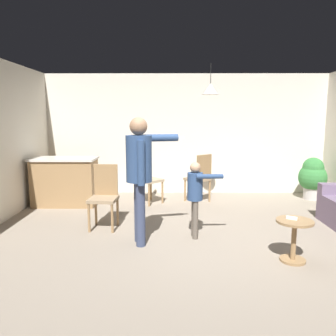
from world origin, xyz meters
name	(u,v)px	position (x,y,z in m)	size (l,w,h in m)	color
ground	(196,243)	(0.00, 0.00, 0.00)	(7.68, 7.68, 0.00)	gray
wall_back	(186,134)	(0.00, 3.20, 1.35)	(6.40, 0.10, 2.70)	silver
kitchen_counter	(65,181)	(-2.45, 2.04, 0.48)	(1.26, 0.66, 0.95)	#99754C
side_table_by_couch	(294,235)	(1.14, -0.56, 0.33)	(0.44, 0.44, 0.52)	#99754C
person_adult	(140,167)	(-0.77, 0.01, 1.08)	(0.80, 0.62, 1.74)	#384260
person_child	(196,191)	(0.01, 0.25, 0.69)	(0.59, 0.32, 1.11)	#60564C
dining_chair_by_counter	(104,194)	(-1.40, 0.69, 0.55)	(0.45, 0.45, 1.00)	#99754C
dining_chair_near_wall	(147,176)	(-0.82, 2.24, 0.55)	(0.59, 0.59, 1.00)	#99754C
dining_chair_centre_back	(200,176)	(0.25, 2.26, 0.55)	(0.59, 0.59, 1.00)	#99754C
potted_plant_corner	(313,176)	(2.68, 2.55, 0.49)	(0.59, 0.59, 0.90)	#B7B2AD
spare_remote_on_table	(292,218)	(1.11, -0.53, 0.54)	(0.04, 0.13, 0.04)	white
ceiling_light_pendant	(211,89)	(0.37, 1.74, 2.25)	(0.32, 0.32, 0.55)	silver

